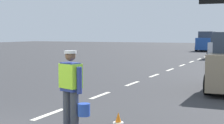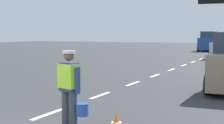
{
  "view_description": "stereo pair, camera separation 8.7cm",
  "coord_description": "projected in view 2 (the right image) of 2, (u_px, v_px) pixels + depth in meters",
  "views": [
    {
      "loc": [
        5.02,
        -4.86,
        2.04
      ],
      "look_at": [
        0.36,
        5.83,
        1.1
      ],
      "focal_mm": 58.24,
      "sensor_mm": 36.0,
      "label": 1
    },
    {
      "loc": [
        5.1,
        -4.82,
        2.04
      ],
      "look_at": [
        0.36,
        5.83,
        1.1
      ],
      "focal_mm": 58.24,
      "sensor_mm": 36.0,
      "label": 2
    }
  ],
  "objects": [
    {
      "name": "road_worker",
      "position": [
        70.0,
        86.0,
        7.6
      ],
      "size": [
        0.76,
        0.43,
        1.67
      ],
      "color": "#383D4C",
      "rests_on": "ground"
    },
    {
      "name": "car_outgoing_far",
      "position": [
        224.0,
        47.0,
        29.12
      ],
      "size": [
        1.9,
        4.11,
        1.99
      ],
      "color": "silver",
      "rests_on": "ground"
    },
    {
      "name": "car_oncoming_third",
      "position": [
        209.0,
        42.0,
        40.75
      ],
      "size": [
        2.02,
        4.2,
        2.19
      ],
      "color": "#1E4799",
      "rests_on": "ground"
    },
    {
      "name": "lane_center_line",
      "position": [
        204.0,
        58.0,
        29.57
      ],
      "size": [
        0.14,
        46.4,
        0.01
      ],
      "color": "silver",
      "rests_on": "ground"
    },
    {
      "name": "ground_plane",
      "position": [
        194.0,
        62.0,
        25.75
      ],
      "size": [
        96.0,
        96.0,
        0.0
      ],
      "primitive_type": "plane",
      "color": "#333335"
    }
  ]
}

